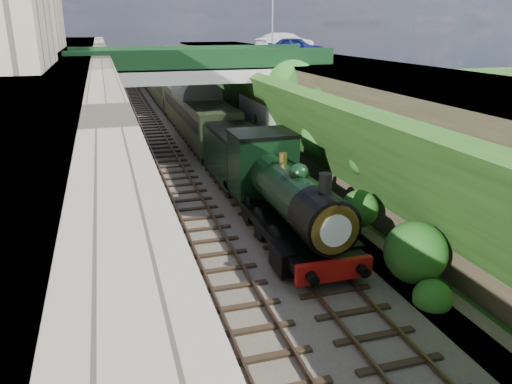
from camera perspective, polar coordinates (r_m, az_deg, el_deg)
name	(u,v)px	position (r m, az deg, el deg)	size (l,w,h in m)	color
trackbed	(207,173)	(30.35, -5.65, 2.19)	(10.00, 90.00, 0.20)	#473F38
retaining_wall	(107,122)	(29.05, -16.65, 7.66)	(1.00, 90.00, 7.00)	#756B56
street_plateau_left	(39,126)	(29.26, -23.54, 6.97)	(6.00, 90.00, 7.00)	#262628
street_plateau_right	(352,115)	(32.77, 10.87, 8.60)	(8.00, 90.00, 6.25)	#262628
embankment_slope	(292,127)	(30.04, 4.12, 7.37)	(4.27, 90.00, 6.37)	#1E4714
track_left	(174,173)	(30.01, -9.40, 2.12)	(2.50, 90.00, 0.20)	black
track_right	(226,169)	(30.55, -3.45, 2.64)	(2.50, 90.00, 0.20)	black
road_bridge	(207,97)	(33.54, -5.64, 10.71)	(16.00, 6.40, 7.25)	gray
building_far	(17,3)	(38.94, -25.62, 18.92)	(5.00, 10.00, 6.00)	gray
tree	(293,91)	(32.16, 4.24, 11.44)	(3.60, 3.80, 6.60)	black
lamppost	(273,12)	(41.02, 1.97, 19.91)	(0.87, 0.15, 6.00)	gray
car_blue	(296,47)	(39.38, 4.62, 16.17)	(1.76, 4.39, 1.49)	navy
car_silver	(285,43)	(45.85, 3.35, 16.66)	(1.79, 5.13, 1.69)	#B2B1B6
locomotive	(284,196)	(20.62, 3.19, -0.51)	(3.10, 10.22, 3.83)	black
tender	(238,159)	(27.43, -2.06, 3.78)	(2.70, 6.00, 3.05)	black
coach_front	(196,114)	(39.39, -6.83, 8.86)	(2.90, 18.00, 3.70)	black
coach_middle	(166,86)	(57.82, -10.25, 11.79)	(2.90, 18.00, 3.70)	black
coach_rear	(150,72)	(76.43, -12.04, 13.28)	(2.90, 18.00, 3.70)	black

